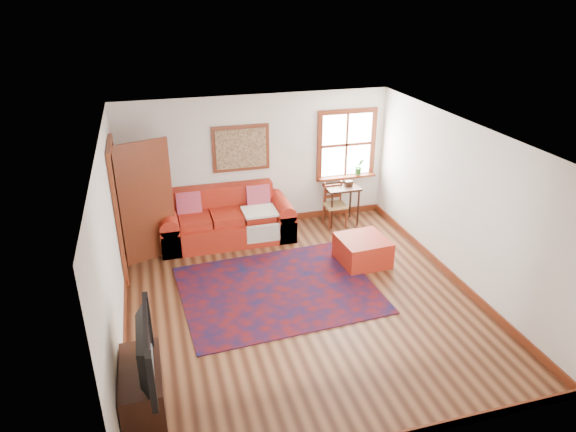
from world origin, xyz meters
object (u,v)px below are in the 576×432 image
object	(u,v)px
media_cabinet	(142,388)
side_table	(342,193)
red_leather_sofa	(226,223)
ladder_back_chair	(334,203)
red_ottoman	(362,250)

from	to	relation	value
media_cabinet	side_table	bearing A→B (deg)	45.62
red_leather_sofa	media_cabinet	world-z (taller)	red_leather_sofa
red_leather_sofa	ladder_back_chair	distance (m)	2.09
red_ottoman	side_table	size ratio (longest dim) A/B	1.01
red_leather_sofa	side_table	bearing A→B (deg)	1.12
red_ottoman	ladder_back_chair	bearing A→B (deg)	84.36
ladder_back_chair	red_leather_sofa	bearing A→B (deg)	-179.75
ladder_back_chair	media_cabinet	bearing A→B (deg)	-133.41
side_table	ladder_back_chair	xyz separation A→B (m)	(-0.16, -0.03, -0.18)
red_ottoman	ladder_back_chair	world-z (taller)	ladder_back_chair
red_ottoman	side_table	world-z (taller)	side_table
red_leather_sofa	red_ottoman	xyz separation A→B (m)	(2.03, -1.49, -0.09)
red_leather_sofa	side_table	world-z (taller)	red_leather_sofa
ladder_back_chair	media_cabinet	size ratio (longest dim) A/B	0.86
side_table	media_cabinet	distance (m)	5.46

